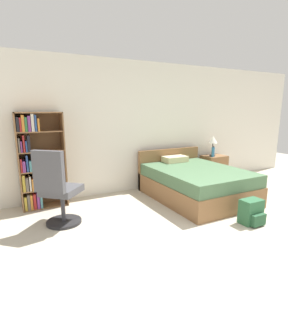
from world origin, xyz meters
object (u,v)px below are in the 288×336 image
at_px(bookshelf, 36,163).
at_px(office_chair, 58,191).
at_px(table_lamp, 213,141).
at_px(nightstand, 213,169).
at_px(water_bottle, 213,152).
at_px(bed, 194,182).
at_px(backpack_green, 252,212).

height_order(bookshelf, office_chair, bookshelf).
distance_m(bookshelf, table_lamp, 3.77).
bearing_deg(office_chair, bookshelf, 100.25).
bearing_deg(office_chair, nightstand, 12.83).
distance_m(office_chair, water_bottle, 3.61).
height_order(bed, backpack_green, bed).
height_order(bookshelf, water_bottle, bookshelf).
xyz_separation_m(bed, water_bottle, (1.00, 0.62, 0.43)).
xyz_separation_m(bookshelf, water_bottle, (3.70, -0.20, -0.06)).
relative_size(bookshelf, office_chair, 1.43).
height_order(office_chair, table_lamp, office_chair).
relative_size(bookshelf, bed, 0.83).
distance_m(table_lamp, water_bottle, 0.27).
distance_m(bed, office_chair, 2.54).
bearing_deg(water_bottle, office_chair, -168.25).
height_order(table_lamp, water_bottle, table_lamp).
bearing_deg(table_lamp, nightstand, 1.98).
relative_size(bed, table_lamp, 4.30).
height_order(table_lamp, backpack_green, table_lamp).
bearing_deg(bookshelf, table_lamp, -1.62).
distance_m(office_chair, table_lamp, 3.72).
height_order(bookshelf, bed, bookshelf).
bearing_deg(table_lamp, office_chair, -166.99).
bearing_deg(nightstand, bookshelf, 178.44).
distance_m(bookshelf, backpack_green, 3.52).
xyz_separation_m(bed, nightstand, (1.13, 0.72, 0.01)).
distance_m(table_lamp, backpack_green, 2.45).
bearing_deg(nightstand, water_bottle, -143.21).
xyz_separation_m(bookshelf, office_chair, (0.17, -0.94, -0.25)).
bearing_deg(office_chair, backpack_green, -25.96).
xyz_separation_m(nightstand, water_bottle, (-0.13, -0.10, 0.42)).
xyz_separation_m(nightstand, table_lamp, (-0.06, -0.00, 0.66)).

